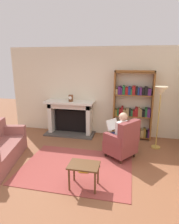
# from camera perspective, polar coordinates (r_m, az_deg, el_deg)

# --- Properties ---
(ground) EXTENTS (14.00, 14.00, 0.00)m
(ground) POSITION_cam_1_polar(r_m,az_deg,el_deg) (4.23, -5.03, -18.12)
(ground) COLOR brown
(back_wall) EXTENTS (5.60, 0.10, 2.70)m
(back_wall) POSITION_cam_1_polar(r_m,az_deg,el_deg) (6.09, 1.78, 6.03)
(back_wall) COLOR beige
(back_wall) RESTS_ON ground
(area_rug) EXTENTS (2.40, 1.80, 0.01)m
(area_rug) POSITION_cam_1_polar(r_m,az_deg,el_deg) (4.46, -3.86, -16.02)
(area_rug) COLOR #99403B
(area_rug) RESTS_ON ground
(fireplace) EXTENTS (1.56, 0.64, 1.08)m
(fireplace) POSITION_cam_1_polar(r_m,az_deg,el_deg) (6.21, -5.59, -1.23)
(fireplace) COLOR #4C4742
(fireplace) RESTS_ON ground
(mantel_clock) EXTENTS (0.14, 0.14, 0.20)m
(mantel_clock) POSITION_cam_1_polar(r_m,az_deg,el_deg) (5.95, -5.54, 4.08)
(mantel_clock) COLOR brown
(mantel_clock) RESTS_ON fireplace
(bookshelf) EXTENTS (1.13, 0.32, 2.02)m
(bookshelf) POSITION_cam_1_polar(r_m,az_deg,el_deg) (5.86, 12.69, 1.29)
(bookshelf) COLOR brown
(bookshelf) RESTS_ON ground
(armchair_reading) EXTENTS (0.88, 0.88, 0.97)m
(armchair_reading) POSITION_cam_1_polar(r_m,az_deg,el_deg) (4.73, 9.76, -8.61)
(armchair_reading) COLOR #331E14
(armchair_reading) RESTS_ON ground
(seated_reader) EXTENTS (0.59, 0.56, 1.14)m
(seated_reader) POSITION_cam_1_polar(r_m,az_deg,el_deg) (4.73, 8.75, -6.02)
(seated_reader) COLOR silver
(seated_reader) RESTS_ON ground
(side_table) EXTENTS (0.56, 0.39, 0.47)m
(side_table) POSITION_cam_1_polar(r_m,az_deg,el_deg) (3.68, -1.67, -16.24)
(side_table) COLOR brown
(side_table) RESTS_ON ground
(scattered_books) EXTENTS (0.44, 0.45, 0.04)m
(scattered_books) POSITION_cam_1_polar(r_m,az_deg,el_deg) (4.44, -0.67, -15.85)
(scattered_books) COLOR gold
(scattered_books) RESTS_ON area_rug
(floor_lamp) EXTENTS (0.32, 0.32, 1.67)m
(floor_lamp) POSITION_cam_1_polar(r_m,az_deg,el_deg) (5.24, 20.21, 4.29)
(floor_lamp) COLOR #B7933F
(floor_lamp) RESTS_ON ground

